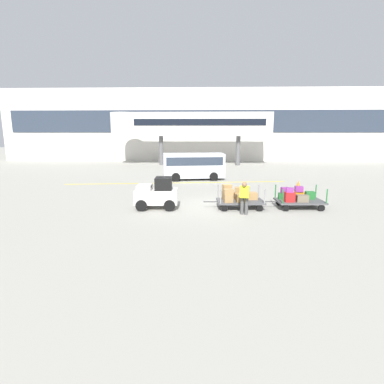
{
  "coord_description": "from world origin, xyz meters",
  "views": [
    {
      "loc": [
        -0.86,
        -15.21,
        3.78
      ],
      "look_at": [
        -1.37,
        -0.33,
        0.82
      ],
      "focal_mm": 28.32,
      "sensor_mm": 36.0,
      "label": 1
    }
  ],
  "objects_px": {
    "shuttle_van": "(193,164)",
    "safety_cone_near": "(298,185)",
    "baggage_cart_middle": "(297,198)",
    "baggage_cart_lead": "(238,197)",
    "baggage_tug": "(157,194)",
    "baggage_handler": "(244,197)"
  },
  "relations": [
    {
      "from": "baggage_tug",
      "to": "shuttle_van",
      "type": "bearing_deg",
      "value": 80.86
    },
    {
      "from": "baggage_cart_middle",
      "to": "safety_cone_near",
      "type": "relative_size",
      "value": 5.51
    },
    {
      "from": "shuttle_van",
      "to": "safety_cone_near",
      "type": "xyz_separation_m",
      "value": [
        7.24,
        -3.79,
        -0.96
      ]
    },
    {
      "from": "safety_cone_near",
      "to": "baggage_handler",
      "type": "bearing_deg",
      "value": -123.91
    },
    {
      "from": "baggage_cart_middle",
      "to": "safety_cone_near",
      "type": "distance_m",
      "value": 5.72
    },
    {
      "from": "baggage_cart_middle",
      "to": "safety_cone_near",
      "type": "bearing_deg",
      "value": 72.39
    },
    {
      "from": "baggage_cart_middle",
      "to": "shuttle_van",
      "type": "height_order",
      "value": "shuttle_van"
    },
    {
      "from": "baggage_handler",
      "to": "baggage_cart_middle",
      "type": "bearing_deg",
      "value": 25.73
    },
    {
      "from": "baggage_tug",
      "to": "baggage_handler",
      "type": "relative_size",
      "value": 1.37
    },
    {
      "from": "baggage_tug",
      "to": "shuttle_van",
      "type": "height_order",
      "value": "shuttle_van"
    },
    {
      "from": "baggage_handler",
      "to": "safety_cone_near",
      "type": "distance_m",
      "value": 8.24
    },
    {
      "from": "baggage_cart_middle",
      "to": "baggage_handler",
      "type": "distance_m",
      "value": 3.19
    },
    {
      "from": "baggage_handler",
      "to": "safety_cone_near",
      "type": "height_order",
      "value": "baggage_handler"
    },
    {
      "from": "baggage_tug",
      "to": "safety_cone_near",
      "type": "xyz_separation_m",
      "value": [
        8.77,
        5.77,
        -0.48
      ]
    },
    {
      "from": "baggage_tug",
      "to": "safety_cone_near",
      "type": "relative_size",
      "value": 3.9
    },
    {
      "from": "baggage_tug",
      "to": "safety_cone_near",
      "type": "height_order",
      "value": "baggage_tug"
    },
    {
      "from": "baggage_handler",
      "to": "shuttle_van",
      "type": "distance_m",
      "value": 10.94
    },
    {
      "from": "baggage_handler",
      "to": "shuttle_van",
      "type": "bearing_deg",
      "value": 104.06
    },
    {
      "from": "baggage_cart_lead",
      "to": "safety_cone_near",
      "type": "height_order",
      "value": "baggage_cart_lead"
    },
    {
      "from": "shuttle_van",
      "to": "safety_cone_near",
      "type": "relative_size",
      "value": 9.15
    },
    {
      "from": "shuttle_van",
      "to": "safety_cone_near",
      "type": "height_order",
      "value": "shuttle_van"
    },
    {
      "from": "baggage_cart_lead",
      "to": "shuttle_van",
      "type": "bearing_deg",
      "value": 104.97
    }
  ]
}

